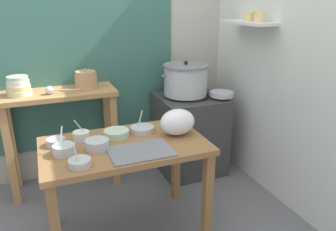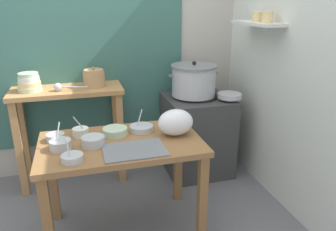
{
  "view_description": "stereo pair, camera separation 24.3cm",
  "coord_description": "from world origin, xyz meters",
  "px_view_note": "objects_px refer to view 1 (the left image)",
  "views": [
    {
      "loc": [
        -0.44,
        -2.01,
        1.64
      ],
      "look_at": [
        0.41,
        0.12,
        0.82
      ],
      "focal_mm": 34.95,
      "sensor_mm": 36.0,
      "label": 1
    },
    {
      "loc": [
        -0.21,
        -2.08,
        1.64
      ],
      "look_at": [
        0.41,
        0.12,
        0.82
      ],
      "focal_mm": 34.95,
      "sensor_mm": 36.0,
      "label": 2
    }
  ],
  "objects_px": {
    "serving_tray": "(141,151)",
    "prep_bowl_5": "(64,149)",
    "back_shelf_table": "(61,116)",
    "prep_bowl_2": "(80,162)",
    "prep_bowl_6": "(56,142)",
    "steamer_pot": "(186,80)",
    "stove_block": "(189,133)",
    "prep_bowl_3": "(81,135)",
    "clay_pot": "(86,80)",
    "wide_pan": "(221,94)",
    "plastic_bag": "(177,122)",
    "prep_bowl_0": "(142,129)",
    "prep_bowl_1": "(116,133)",
    "ladle": "(51,90)",
    "prep_bowl_4": "(97,144)",
    "prep_table": "(125,158)",
    "bowl_stack_enamel": "(19,86)"
  },
  "relations": [
    {
      "from": "serving_tray",
      "to": "prep_bowl_6",
      "type": "xyz_separation_m",
      "value": [
        -0.49,
        0.3,
        0.02
      ]
    },
    {
      "from": "prep_table",
      "to": "back_shelf_table",
      "type": "xyz_separation_m",
      "value": [
        -0.35,
        0.86,
        0.07
      ]
    },
    {
      "from": "wide_pan",
      "to": "prep_bowl_5",
      "type": "bearing_deg",
      "value": -158.08
    },
    {
      "from": "bowl_stack_enamel",
      "to": "prep_bowl_1",
      "type": "relative_size",
      "value": 1.13
    },
    {
      "from": "steamer_pot",
      "to": "prep_bowl_6",
      "type": "xyz_separation_m",
      "value": [
        -1.22,
        -0.61,
        -0.18
      ]
    },
    {
      "from": "back_shelf_table",
      "to": "prep_bowl_5",
      "type": "relative_size",
      "value": 5.43
    },
    {
      "from": "prep_bowl_3",
      "to": "prep_bowl_6",
      "type": "relative_size",
      "value": 1.31
    },
    {
      "from": "prep_bowl_0",
      "to": "prep_bowl_1",
      "type": "distance_m",
      "value": 0.2
    },
    {
      "from": "clay_pot",
      "to": "stove_block",
      "type": "bearing_deg",
      "value": -7.87
    },
    {
      "from": "clay_pot",
      "to": "bowl_stack_enamel",
      "type": "bearing_deg",
      "value": -179.57
    },
    {
      "from": "bowl_stack_enamel",
      "to": "prep_bowl_2",
      "type": "relative_size",
      "value": 1.36
    },
    {
      "from": "prep_table",
      "to": "prep_bowl_0",
      "type": "relative_size",
      "value": 6.39
    },
    {
      "from": "back_shelf_table",
      "to": "plastic_bag",
      "type": "bearing_deg",
      "value": -48.76
    },
    {
      "from": "back_shelf_table",
      "to": "prep_bowl_6",
      "type": "distance_m",
      "value": 0.73
    },
    {
      "from": "stove_block",
      "to": "wide_pan",
      "type": "bearing_deg",
      "value": -31.45
    },
    {
      "from": "prep_bowl_0",
      "to": "prep_bowl_5",
      "type": "bearing_deg",
      "value": -163.46
    },
    {
      "from": "clay_pot",
      "to": "ladle",
      "type": "relative_size",
      "value": 0.67
    },
    {
      "from": "prep_bowl_4",
      "to": "prep_bowl_1",
      "type": "bearing_deg",
      "value": 42.11
    },
    {
      "from": "prep_bowl_4",
      "to": "steamer_pot",
      "type": "bearing_deg",
      "value": 38.1
    },
    {
      "from": "clay_pot",
      "to": "prep_bowl_6",
      "type": "relative_size",
      "value": 1.52
    },
    {
      "from": "prep_bowl_4",
      "to": "prep_bowl_6",
      "type": "xyz_separation_m",
      "value": [
        -0.24,
        0.16,
        -0.01
      ]
    },
    {
      "from": "prep_bowl_2",
      "to": "prep_bowl_6",
      "type": "xyz_separation_m",
      "value": [
        -0.11,
        0.35,
        0.0
      ]
    },
    {
      "from": "wide_pan",
      "to": "prep_bowl_6",
      "type": "distance_m",
      "value": 1.58
    },
    {
      "from": "stove_block",
      "to": "plastic_bag",
      "type": "bearing_deg",
      "value": -121.56
    },
    {
      "from": "steamer_pot",
      "to": "plastic_bag",
      "type": "distance_m",
      "value": 0.85
    },
    {
      "from": "stove_block",
      "to": "prep_bowl_3",
      "type": "bearing_deg",
      "value": -152.92
    },
    {
      "from": "back_shelf_table",
      "to": "ladle",
      "type": "xyz_separation_m",
      "value": [
        -0.06,
        -0.07,
        0.26
      ]
    },
    {
      "from": "steamer_pot",
      "to": "prep_bowl_6",
      "type": "distance_m",
      "value": 1.38
    },
    {
      "from": "back_shelf_table",
      "to": "prep_bowl_0",
      "type": "xyz_separation_m",
      "value": [
        0.52,
        -0.71,
        0.06
      ]
    },
    {
      "from": "serving_tray",
      "to": "clay_pot",
      "type": "bearing_deg",
      "value": 99.42
    },
    {
      "from": "clay_pot",
      "to": "prep_bowl_6",
      "type": "distance_m",
      "value": 0.82
    },
    {
      "from": "stove_block",
      "to": "prep_bowl_6",
      "type": "height_order",
      "value": "stove_block"
    },
    {
      "from": "serving_tray",
      "to": "prep_bowl_5",
      "type": "bearing_deg",
      "value": 162.0
    },
    {
      "from": "ladle",
      "to": "prep_bowl_2",
      "type": "xyz_separation_m",
      "value": [
        0.08,
        -1.0,
        -0.19
      ]
    },
    {
      "from": "back_shelf_table",
      "to": "prep_bowl_1",
      "type": "relative_size",
      "value": 5.49
    },
    {
      "from": "wide_pan",
      "to": "prep_bowl_4",
      "type": "xyz_separation_m",
      "value": [
        -1.27,
        -0.59,
        -0.05
      ]
    },
    {
      "from": "prep_table",
      "to": "prep_bowl_2",
      "type": "bearing_deg",
      "value": -145.91
    },
    {
      "from": "serving_tray",
      "to": "prep_bowl_1",
      "type": "bearing_deg",
      "value": 106.39
    },
    {
      "from": "stove_block",
      "to": "ladle",
      "type": "xyz_separation_m",
      "value": [
        -1.24,
        0.06,
        0.55
      ]
    },
    {
      "from": "wide_pan",
      "to": "ladle",
      "type": "bearing_deg",
      "value": 171.95
    },
    {
      "from": "wide_pan",
      "to": "prep_bowl_2",
      "type": "relative_size",
      "value": 1.54
    },
    {
      "from": "back_shelf_table",
      "to": "steamer_pot",
      "type": "distance_m",
      "value": 1.17
    },
    {
      "from": "steamer_pot",
      "to": "clay_pot",
      "type": "relative_size",
      "value": 2.54
    },
    {
      "from": "prep_table",
      "to": "prep_bowl_4",
      "type": "height_order",
      "value": "prep_bowl_4"
    },
    {
      "from": "plastic_bag",
      "to": "prep_bowl_5",
      "type": "relative_size",
      "value": 1.44
    },
    {
      "from": "plastic_bag",
      "to": "prep_bowl_3",
      "type": "relative_size",
      "value": 1.57
    },
    {
      "from": "serving_tray",
      "to": "wide_pan",
      "type": "bearing_deg",
      "value": 36.0
    },
    {
      "from": "ladle",
      "to": "prep_bowl_3",
      "type": "bearing_deg",
      "value": -76.78
    },
    {
      "from": "prep_bowl_3",
      "to": "prep_bowl_2",
      "type": "bearing_deg",
      "value": -98.97
    },
    {
      "from": "back_shelf_table",
      "to": "serving_tray",
      "type": "distance_m",
      "value": 1.11
    }
  ]
}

